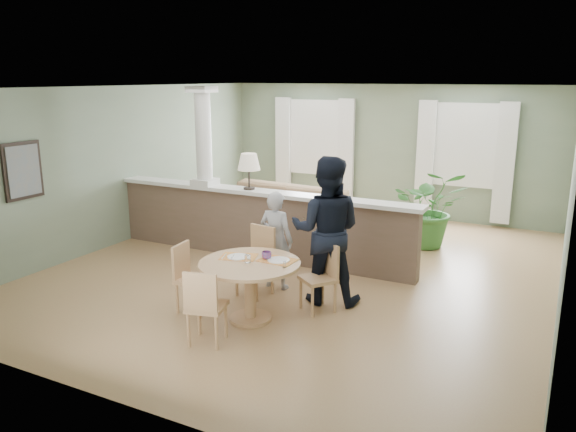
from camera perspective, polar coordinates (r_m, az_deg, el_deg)
The scene contains 12 objects.
ground at distance 8.57m, azimuth 1.55°, elevation -5.42°, with size 8.00×8.00×0.00m, color tan.
room_shell at distance 8.73m, azimuth 3.24°, elevation 7.15°, with size 7.02×8.02×2.71m.
pony_wall at distance 8.98m, azimuth -3.56°, elevation 0.17°, with size 5.32×0.38×2.70m.
sofa at distance 10.32m, azimuth -0.94°, elevation 0.48°, with size 2.99×1.17×0.87m, color #997A53.
houseplant at distance 9.84m, azimuth 14.21°, elevation 0.80°, with size 1.22×1.05×1.35m, color #336F2C.
dining_table at distance 6.68m, azimuth -3.83°, elevation -5.89°, with size 1.20×1.20×0.82m.
chair_far_boy at distance 7.50m, azimuth -3.09°, elevation -4.22°, with size 0.48×0.48×0.92m.
chair_far_man at distance 7.00m, azimuth 3.55°, elevation -5.88°, with size 0.54×0.54×0.86m.
chair_near at distance 6.15m, azimuth -8.49°, elevation -8.84°, with size 0.48×0.48×0.87m.
chair_side at distance 7.07m, azimuth -10.01°, elevation -5.87°, with size 0.42×0.42×0.86m.
child_person at distance 7.66m, azimuth -1.21°, elevation -2.46°, with size 0.50×0.33×1.36m, color #A09FA4.
man_person at distance 7.13m, azimuth 3.93°, elevation -1.48°, with size 0.92×0.72×1.90m, color black.
Camera 1 is at (3.46, -7.31, 2.85)m, focal length 35.00 mm.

